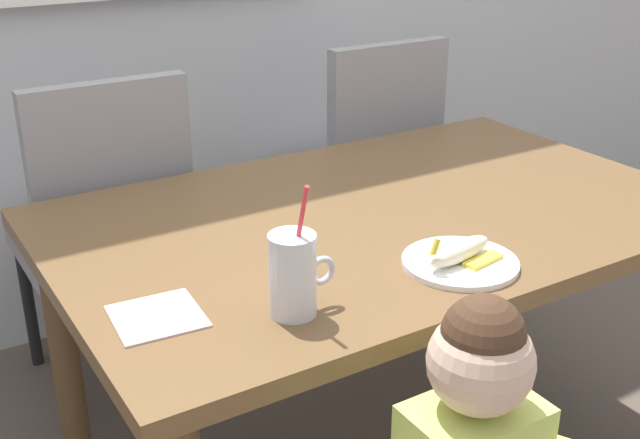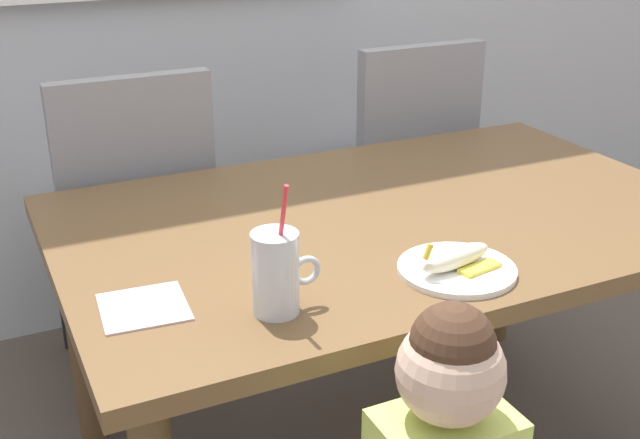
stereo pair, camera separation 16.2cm
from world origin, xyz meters
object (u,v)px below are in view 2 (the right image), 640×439
Objects in this scene: snack_plate at (457,269)px; paper_napkin at (144,307)px; milk_cup at (276,277)px; peeled_banana at (457,258)px; dining_table at (388,248)px; dining_chair_right at (398,166)px; dining_chair_left at (132,214)px.

snack_plate is 1.53× the size of paper_napkin.
milk_cup reaches higher than peeled_banana.
peeled_banana reaches higher than paper_napkin.
dining_table is 6.45× the size of snack_plate.
dining_chair_right reaches higher than dining_table.
dining_chair_left is at bearing 92.85° from milk_cup.
peeled_banana is (-0.03, -0.32, 0.12)m from dining_table.
snack_plate is (0.42, -0.97, 0.18)m from dining_chair_left.
snack_plate is at bearing -1.53° from milk_cup.
dining_chair_left is at bearing 2.07° from dining_chair_right.
dining_table is at bearing 37.08° from milk_cup.
snack_plate is (0.37, -0.01, -0.06)m from milk_cup.
milk_cup is at bearing 92.85° from dining_chair_left.
peeled_banana is at bearing 113.24° from dining_chair_left.
snack_plate is at bearing -11.75° from paper_napkin.
dining_chair_left is 4.17× the size of snack_plate.
dining_chair_left reaches higher than snack_plate.
dining_table is at bearing 57.41° from dining_chair_right.
dining_chair_left is 5.48× the size of peeled_banana.
milk_cup is 1.42× the size of peeled_banana.
dining_chair_left is 1.07m from snack_plate.
dining_chair_left is (-0.45, 0.66, -0.08)m from dining_table.
snack_plate is (-0.03, -0.31, 0.09)m from dining_table.
peeled_banana is (-0.00, -0.00, 0.03)m from snack_plate.
paper_napkin is at bearing 152.12° from milk_cup.
milk_cup reaches higher than dining_chair_right.
milk_cup is 0.25m from paper_napkin.
paper_napkin is (-0.58, 0.12, -0.00)m from snack_plate.
peeled_banana is 1.17× the size of paper_napkin.
paper_napkin reaches higher than dining_table.
paper_napkin is (-1.05, -0.88, 0.17)m from dining_chair_right.
milk_cup is 1.66× the size of paper_napkin.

